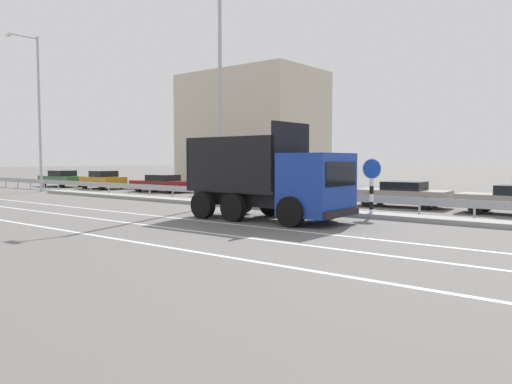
# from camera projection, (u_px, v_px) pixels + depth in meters

# --- Properties ---
(ground_plane) EXTENTS (320.00, 320.00, 0.00)m
(ground_plane) POSITION_uv_depth(u_px,v_px,m) (218.00, 213.00, 21.48)
(ground_plane) COLOR #605E5B
(lane_strip_0) EXTENTS (65.44, 0.16, 0.01)m
(lane_strip_0) POSITION_uv_depth(u_px,v_px,m) (235.00, 224.00, 17.58)
(lane_strip_0) COLOR silver
(lane_strip_0) RESTS_ON ground_plane
(lane_strip_1) EXTENTS (65.44, 0.16, 0.01)m
(lane_strip_1) POSITION_uv_depth(u_px,v_px,m) (192.00, 231.00, 15.98)
(lane_strip_1) COLOR silver
(lane_strip_1) RESTS_ON ground_plane
(lane_strip_2) EXTENTS (65.44, 0.16, 0.01)m
(lane_strip_2) POSITION_uv_depth(u_px,v_px,m) (128.00, 241.00, 14.01)
(lane_strip_2) COLOR silver
(lane_strip_2) RESTS_ON ground_plane
(median_island) EXTENTS (35.99, 1.10, 0.18)m
(median_island) POSITION_uv_depth(u_px,v_px,m) (256.00, 206.00, 23.49)
(median_island) COLOR gray
(median_island) RESTS_ON ground_plane
(median_guardrail) EXTENTS (65.44, 0.09, 0.78)m
(median_guardrail) POSITION_uv_depth(u_px,v_px,m) (273.00, 195.00, 24.51)
(median_guardrail) COLOR #9EA0A5
(median_guardrail) RESTS_ON ground_plane
(dump_truck) EXTENTS (6.49, 2.75, 3.63)m
(dump_truck) POSITION_uv_depth(u_px,v_px,m) (284.00, 186.00, 18.40)
(dump_truck) COLOR #19389E
(dump_truck) RESTS_ON ground_plane
(median_road_sign) EXTENTS (0.81, 0.16, 2.33)m
(median_road_sign) POSITION_uv_depth(u_px,v_px,m) (372.00, 186.00, 19.74)
(median_road_sign) COLOR white
(median_road_sign) RESTS_ON ground_plane
(street_lamp_0) EXTENTS (0.71, 2.15, 10.94)m
(street_lamp_0) POSITION_uv_depth(u_px,v_px,m) (37.00, 108.00, 35.23)
(street_lamp_0) COLOR #ADADB2
(street_lamp_0) RESTS_ON ground_plane
(street_lamp_1) EXTENTS (0.71, 1.82, 10.65)m
(street_lamp_1) POSITION_uv_depth(u_px,v_px,m) (218.00, 88.00, 24.37)
(street_lamp_1) COLOR #ADADB2
(street_lamp_1) RESTS_ON ground_plane
(parked_car_0) EXTENTS (4.56, 1.98, 1.39)m
(parked_car_0) POSITION_uv_depth(u_px,v_px,m) (62.00, 178.00, 42.56)
(parked_car_0) COLOR #335B33
(parked_car_0) RESTS_ON ground_plane
(parked_car_1) EXTENTS (4.14, 2.12, 1.43)m
(parked_car_1) POSITION_uv_depth(u_px,v_px,m) (103.00, 180.00, 39.25)
(parked_car_1) COLOR #B27A14
(parked_car_1) RESTS_ON ground_plane
(parked_car_2) EXTENTS (4.92, 2.16, 1.23)m
(parked_car_2) POSITION_uv_depth(u_px,v_px,m) (162.00, 183.00, 35.41)
(parked_car_2) COLOR maroon
(parked_car_2) RESTS_ON ground_plane
(parked_car_3) EXTENTS (5.00, 2.12, 1.32)m
(parked_car_3) POSITION_uv_depth(u_px,v_px,m) (232.00, 186.00, 31.12)
(parked_car_3) COLOR silver
(parked_car_3) RESTS_ON ground_plane
(parked_car_4) EXTENTS (4.60, 2.08, 1.30)m
(parked_car_4) POSITION_uv_depth(u_px,v_px,m) (306.00, 189.00, 27.13)
(parked_car_4) COLOR gray
(parked_car_4) RESTS_ON ground_plane
(parked_car_5) EXTENTS (4.56, 2.26, 1.24)m
(parked_car_5) POSITION_uv_depth(u_px,v_px,m) (402.00, 194.00, 24.06)
(parked_car_5) COLOR gray
(parked_car_5) RESTS_ON ground_plane
(background_building_0) EXTENTS (13.06, 8.49, 10.66)m
(background_building_0) POSITION_uv_depth(u_px,v_px,m) (252.00, 129.00, 48.74)
(background_building_0) COLOR beige
(background_building_0) RESTS_ON ground_plane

